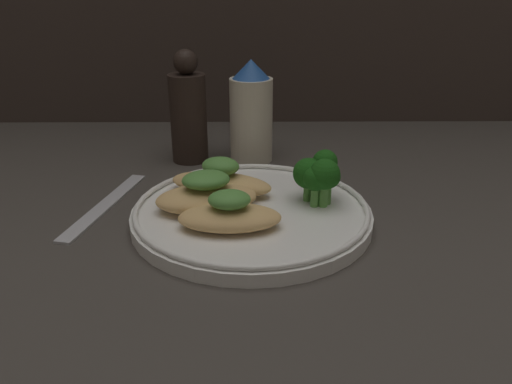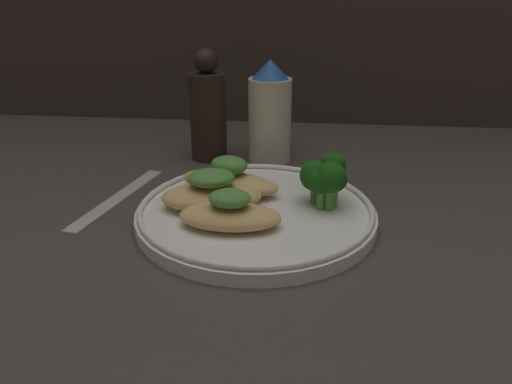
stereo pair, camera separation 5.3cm
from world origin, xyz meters
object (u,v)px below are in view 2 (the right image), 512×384
Objects in this scene: broccoli_bunch at (326,177)px; sauce_bottle at (267,114)px; pepper_grinder at (208,111)px; plate at (256,212)px.

broccoli_bunch is 19.69cm from sauce_bottle.
plate is at bearing -65.85° from pepper_grinder.
sauce_bottle is (-7.80, 17.96, 2.04)cm from broccoli_bunch.
plate is 20.42cm from sauce_bottle.
sauce_bottle is 8.34cm from pepper_grinder.
broccoli_bunch is 24.24cm from pepper_grinder.
sauce_bottle reaches higher than broccoli_bunch.
plate is 4.60× the size of broccoli_bunch.
broccoli_bunch is (7.37, 1.60, 3.79)cm from plate.
pepper_grinder reaches higher than broccoli_bunch.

